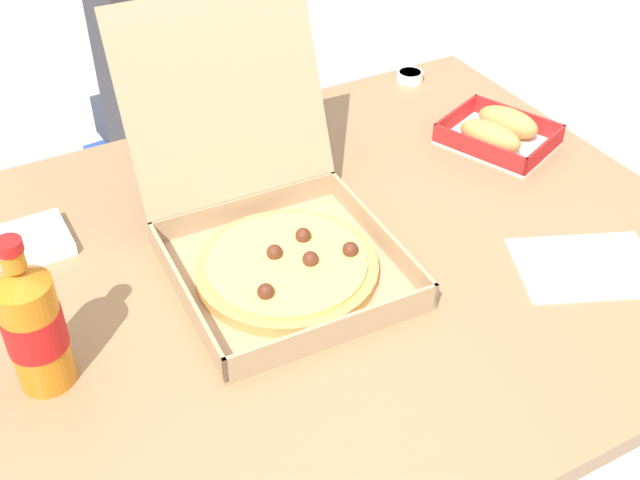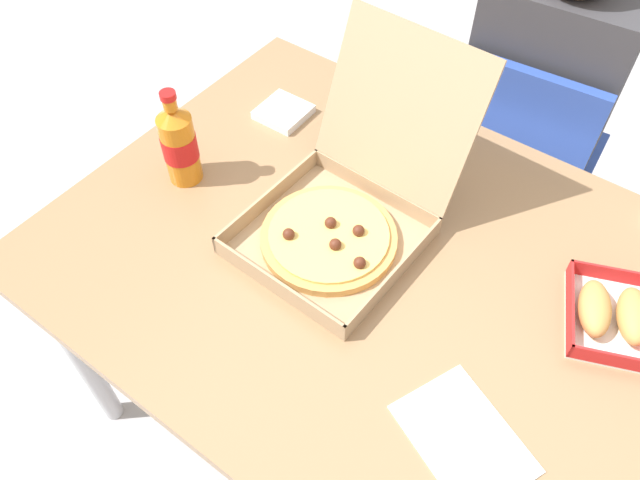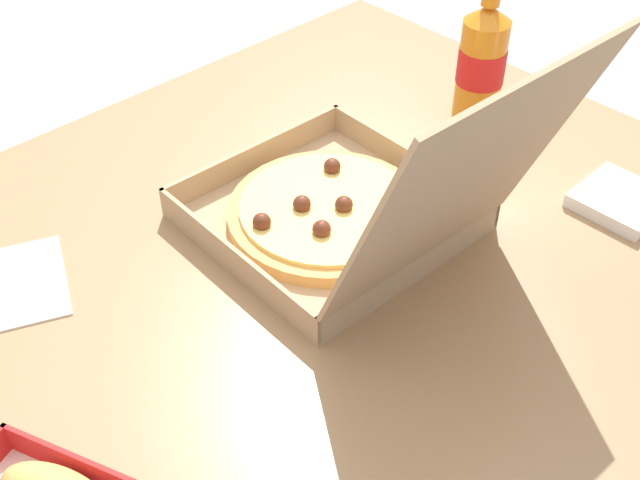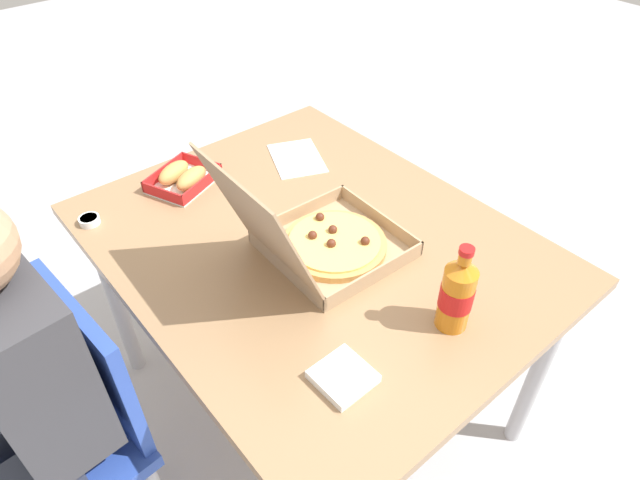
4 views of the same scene
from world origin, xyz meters
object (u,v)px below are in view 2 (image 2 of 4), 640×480
chair (517,155)px  paper_menu (464,438)px  diner_person (545,84)px  bread_side_box (613,314)px  cola_bottle (179,144)px  napkin_pile (283,112)px  pizza_box_open (342,214)px

chair → paper_menu: size_ratio=3.95×
diner_person → bread_side_box: size_ratio=4.94×
cola_bottle → napkin_pile: size_ratio=2.04×
diner_person → cola_bottle: bearing=-120.3°
chair → bread_side_box: chair is taller
bread_side_box → cola_bottle: bearing=-168.0°
diner_person → cola_bottle: (-0.48, -0.82, 0.13)m
diner_person → chair: bearing=-85.4°
paper_menu → pizza_box_open: bearing=173.1°
diner_person → cola_bottle: size_ratio=5.14×
diner_person → napkin_pile: diner_person is taller
chair → napkin_pile: chair is taller
chair → napkin_pile: 0.70m
cola_bottle → napkin_pile: cola_bottle is taller
napkin_pile → cola_bottle: bearing=-98.6°
bread_side_box → cola_bottle: cola_bottle is taller
chair → cola_bottle: 0.97m
cola_bottle → paper_menu: bearing=-12.0°
chair → bread_side_box: 0.75m
chair → cola_bottle: (-0.49, -0.77, 0.34)m
diner_person → bread_side_box: diner_person is taller
pizza_box_open → bread_side_box: bearing=12.3°
chair → diner_person: diner_person is taller
chair → cola_bottle: bearing=-122.4°
pizza_box_open → cola_bottle: bearing=-168.4°
chair → bread_side_box: (0.38, -0.58, 0.27)m
pizza_box_open → cola_bottle: 0.37m
chair → pizza_box_open: bearing=-100.4°
bread_side_box → napkin_pile: 0.83m
pizza_box_open → bread_side_box: pizza_box_open is taller
cola_bottle → paper_menu: (0.76, -0.16, -0.09)m
diner_person → pizza_box_open: diner_person is taller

